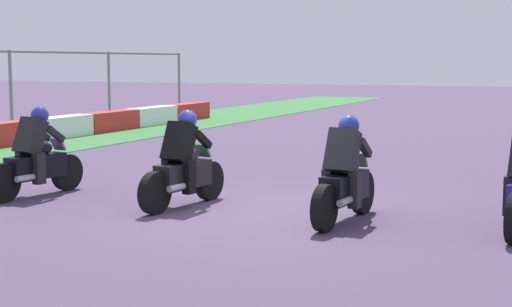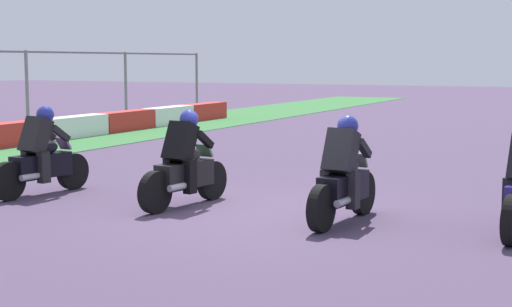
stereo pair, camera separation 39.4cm
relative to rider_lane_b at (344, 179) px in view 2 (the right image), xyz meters
name	(u,v)px [view 2 (the right image)]	position (x,y,z in m)	size (l,w,h in m)	color
ground_plane	(259,212)	(0.17, 1.39, -0.62)	(120.00, 120.00, 0.00)	#4A3954
rider_lane_b	(344,179)	(0.00, 0.00, 0.00)	(2.04, 0.56, 1.51)	black
rider_lane_c	(185,167)	(0.09, 2.65, 0.00)	(2.04, 0.59, 1.51)	black
rider_lane_d	(41,158)	(-0.08, 5.37, 0.00)	(2.04, 0.59, 1.51)	black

